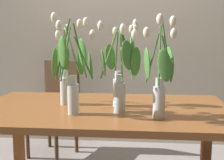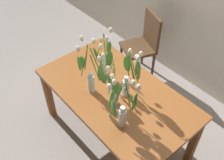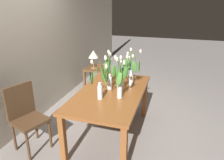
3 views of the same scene
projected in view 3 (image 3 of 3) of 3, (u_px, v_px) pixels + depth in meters
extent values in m
plane|color=gray|center=(111.00, 135.00, 3.32)|extent=(18.00, 18.00, 0.00)
cube|color=beige|center=(21.00, 43.00, 3.23)|extent=(9.00, 0.10, 2.70)
cube|color=brown|center=(111.00, 93.00, 3.06)|extent=(1.60, 0.90, 0.04)
cube|color=brown|center=(124.00, 152.00, 2.42)|extent=(0.07, 0.07, 0.70)
cube|color=brown|center=(145.00, 98.00, 3.74)|extent=(0.07, 0.07, 0.70)
cube|color=brown|center=(63.00, 140.00, 2.64)|extent=(0.07, 0.07, 0.70)
cube|color=brown|center=(103.00, 92.00, 3.96)|extent=(0.07, 0.07, 0.70)
cylinder|color=silver|center=(120.00, 92.00, 2.83)|extent=(0.07, 0.07, 0.18)
cylinder|color=silver|center=(120.00, 84.00, 2.79)|extent=(0.04, 0.04, 0.05)
cylinder|color=silver|center=(120.00, 94.00, 2.84)|extent=(0.06, 0.06, 0.11)
cylinder|color=#3D752D|center=(117.00, 71.00, 2.77)|extent=(0.07, 0.08, 0.32)
ellipsoid|color=#F2E5C6|center=(115.00, 58.00, 2.75)|extent=(0.04, 0.04, 0.06)
ellipsoid|color=#4C8E38|center=(114.00, 71.00, 2.80)|extent=(0.08, 0.07, 0.17)
cylinder|color=#3D752D|center=(118.00, 72.00, 2.68)|extent=(0.10, 0.02, 0.35)
ellipsoid|color=#F2E5C6|center=(117.00, 59.00, 2.57)|extent=(0.04, 0.04, 0.06)
ellipsoid|color=#4C8E38|center=(119.00, 79.00, 2.66)|extent=(0.05, 0.10, 0.18)
cylinder|color=#3D752D|center=(122.00, 74.00, 2.70)|extent=(0.06, 0.07, 0.31)
ellipsoid|color=#F2E5C6|center=(124.00, 63.00, 2.61)|extent=(0.04, 0.04, 0.06)
ellipsoid|color=#4C8E38|center=(126.00, 73.00, 2.67)|extent=(0.07, 0.08, 0.18)
cylinder|color=#3D752D|center=(120.00, 73.00, 2.80)|extent=(0.11, 0.03, 0.25)
ellipsoid|color=#F2E5C6|center=(121.00, 62.00, 2.80)|extent=(0.04, 0.04, 0.06)
ellipsoid|color=#4C8E38|center=(118.00, 75.00, 2.86)|extent=(0.05, 0.08, 0.17)
cylinder|color=silver|center=(100.00, 93.00, 2.80)|extent=(0.07, 0.07, 0.18)
cylinder|color=silver|center=(100.00, 85.00, 2.76)|extent=(0.04, 0.04, 0.05)
cylinder|color=silver|center=(100.00, 95.00, 2.81)|extent=(0.06, 0.06, 0.11)
cylinder|color=#478433|center=(103.00, 76.00, 2.69)|extent=(0.02, 0.09, 0.25)
ellipsoid|color=#F2E5C6|center=(106.00, 67.00, 2.63)|extent=(0.04, 0.04, 0.06)
ellipsoid|color=#427F33|center=(107.00, 76.00, 2.71)|extent=(0.11, 0.06, 0.18)
cylinder|color=#478433|center=(103.00, 72.00, 2.75)|extent=(0.11, 0.05, 0.31)
ellipsoid|color=#F2E5C6|center=(106.00, 58.00, 2.73)|extent=(0.04, 0.04, 0.06)
ellipsoid|color=#427F33|center=(103.00, 76.00, 2.82)|extent=(0.06, 0.09, 0.17)
cylinder|color=#478433|center=(96.00, 74.00, 2.72)|extent=(0.01, 0.09, 0.29)
ellipsoid|color=#F2E5C6|center=(92.00, 62.00, 2.68)|extent=(0.04, 0.04, 0.06)
ellipsoid|color=#427F33|center=(92.00, 78.00, 2.73)|extent=(0.12, 0.03, 0.18)
cylinder|color=silver|center=(131.00, 79.00, 3.26)|extent=(0.07, 0.07, 0.18)
cylinder|color=silver|center=(131.00, 72.00, 3.22)|extent=(0.04, 0.04, 0.05)
cylinder|color=silver|center=(131.00, 81.00, 3.27)|extent=(0.06, 0.06, 0.11)
cylinder|color=#3D752D|center=(131.00, 61.00, 3.19)|extent=(0.07, 0.04, 0.33)
ellipsoid|color=#F2E5C6|center=(131.00, 50.00, 3.16)|extent=(0.04, 0.04, 0.06)
ellipsoid|color=#427F33|center=(128.00, 65.00, 3.25)|extent=(0.06, 0.10, 0.18)
cylinder|color=#3D752D|center=(129.00, 63.00, 3.22)|extent=(0.08, 0.08, 0.26)
ellipsoid|color=#F2E5C6|center=(128.00, 54.00, 3.21)|extent=(0.04, 0.04, 0.06)
ellipsoid|color=#427F33|center=(126.00, 64.00, 3.25)|extent=(0.07, 0.07, 0.17)
cylinder|color=#3D752D|center=(132.00, 65.00, 3.13)|extent=(0.07, 0.03, 0.27)
ellipsoid|color=#F2E5C6|center=(133.00, 56.00, 3.04)|extent=(0.04, 0.04, 0.06)
ellipsoid|color=#427F33|center=(134.00, 67.00, 3.10)|extent=(0.06, 0.11, 0.18)
cylinder|color=#3D752D|center=(136.00, 62.00, 3.13)|extent=(0.02, 0.12, 0.32)
ellipsoid|color=#F2E5C6|center=(140.00, 51.00, 3.05)|extent=(0.04, 0.04, 0.06)
ellipsoid|color=#427F33|center=(139.00, 66.00, 3.16)|extent=(0.10, 0.03, 0.18)
cylinder|color=silver|center=(110.00, 83.00, 3.11)|extent=(0.07, 0.07, 0.18)
cylinder|color=silver|center=(110.00, 76.00, 3.07)|extent=(0.04, 0.04, 0.05)
cylinder|color=silver|center=(110.00, 85.00, 3.12)|extent=(0.06, 0.06, 0.11)
cylinder|color=#3D752D|center=(110.00, 65.00, 3.07)|extent=(0.10, 0.03, 0.28)
ellipsoid|color=#F2E5C6|center=(110.00, 54.00, 3.06)|extent=(0.04, 0.04, 0.06)
ellipsoid|color=#4C8E38|center=(108.00, 63.00, 3.11)|extent=(0.04, 0.10, 0.18)
cylinder|color=#3D752D|center=(107.00, 67.00, 3.02)|extent=(0.03, 0.05, 0.28)
ellipsoid|color=#F2E5C6|center=(105.00, 57.00, 2.96)|extent=(0.04, 0.04, 0.06)
ellipsoid|color=#4C8E38|center=(104.00, 69.00, 2.99)|extent=(0.09, 0.05, 0.18)
cylinder|color=#3D752D|center=(109.00, 64.00, 3.07)|extent=(0.10, 0.05, 0.32)
ellipsoid|color=#F2E5C6|center=(109.00, 52.00, 3.06)|extent=(0.04, 0.04, 0.06)
ellipsoid|color=#4C8E38|center=(107.00, 67.00, 3.13)|extent=(0.06, 0.07, 0.17)
cylinder|color=#3D752D|center=(110.00, 65.00, 3.06)|extent=(0.08, 0.03, 0.29)
ellipsoid|color=#F2E5C6|center=(110.00, 55.00, 3.05)|extent=(0.04, 0.04, 0.06)
ellipsoid|color=#4C8E38|center=(108.00, 64.00, 3.10)|extent=(0.04, 0.10, 0.18)
cylinder|color=silver|center=(120.00, 84.00, 3.09)|extent=(0.07, 0.07, 0.18)
cylinder|color=silver|center=(120.00, 76.00, 3.05)|extent=(0.04, 0.04, 0.05)
cylinder|color=silver|center=(120.00, 86.00, 3.10)|extent=(0.06, 0.06, 0.11)
cylinder|color=#56933D|center=(124.00, 67.00, 2.99)|extent=(0.03, 0.09, 0.29)
ellipsoid|color=#F2E5C6|center=(127.00, 57.00, 2.94)|extent=(0.04, 0.04, 0.06)
ellipsoid|color=#427F33|center=(127.00, 66.00, 3.01)|extent=(0.10, 0.05, 0.18)
cylinder|color=#56933D|center=(120.00, 68.00, 2.93)|extent=(0.11, 0.04, 0.30)
ellipsoid|color=#F2E5C6|center=(121.00, 58.00, 2.82)|extent=(0.04, 0.04, 0.06)
ellipsoid|color=#427F33|center=(123.00, 72.00, 2.91)|extent=(0.06, 0.12, 0.18)
cylinder|color=#56933D|center=(125.00, 67.00, 3.03)|extent=(0.08, 0.10, 0.24)
ellipsoid|color=#F2E5C6|center=(129.00, 58.00, 3.00)|extent=(0.04, 0.04, 0.06)
ellipsoid|color=#427F33|center=(127.00, 68.00, 3.07)|extent=(0.07, 0.09, 0.18)
cube|color=#4C331E|center=(30.00, 121.00, 2.86)|extent=(0.52, 0.52, 0.04)
cylinder|color=#4C331E|center=(50.00, 134.00, 2.97)|extent=(0.04, 0.04, 0.43)
cylinder|color=#4C331E|center=(28.00, 147.00, 2.72)|extent=(0.04, 0.04, 0.43)
cylinder|color=#4C331E|center=(36.00, 126.00, 3.17)|extent=(0.04, 0.04, 0.43)
cylinder|color=#4C331E|center=(14.00, 137.00, 2.92)|extent=(0.04, 0.04, 0.43)
cube|color=#4C331E|center=(20.00, 101.00, 2.87)|extent=(0.39, 0.17, 0.46)
cube|color=brown|center=(95.00, 68.00, 4.72)|extent=(0.44, 0.44, 0.04)
cube|color=brown|center=(101.00, 84.00, 4.59)|extent=(0.04, 0.04, 0.51)
cube|color=brown|center=(106.00, 78.00, 4.93)|extent=(0.04, 0.04, 0.51)
cube|color=brown|center=(85.00, 82.00, 4.70)|extent=(0.04, 0.04, 0.51)
cube|color=brown|center=(91.00, 76.00, 5.04)|extent=(0.04, 0.04, 0.51)
cylinder|color=olive|center=(94.00, 68.00, 4.68)|extent=(0.12, 0.12, 0.02)
cylinder|color=olive|center=(94.00, 63.00, 4.64)|extent=(0.02, 0.02, 0.22)
cone|color=beige|center=(93.00, 54.00, 4.57)|extent=(0.22, 0.22, 0.16)
cylinder|color=#B72D23|center=(100.00, 65.00, 4.78)|extent=(0.06, 0.06, 0.07)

